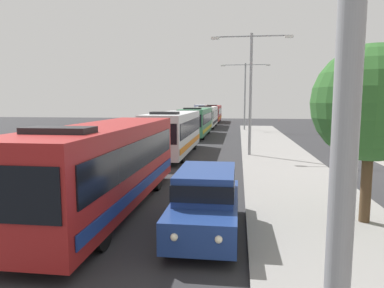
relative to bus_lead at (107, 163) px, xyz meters
name	(u,v)px	position (x,y,z in m)	size (l,w,h in m)	color
bus_lead	(107,163)	(0.00, 0.00, 0.00)	(2.58, 10.82, 3.21)	maroon
bus_second_in_line	(174,131)	(0.00, 13.15, 0.00)	(2.58, 10.76, 3.21)	silver
bus_middle	(196,121)	(0.00, 26.74, 0.00)	(2.58, 11.31, 3.21)	#33724C
bus_fourth_in_line	(207,116)	(0.00, 40.13, 0.00)	(2.58, 11.00, 3.21)	silver
bus_rear	(213,113)	(0.00, 53.03, 0.00)	(2.58, 10.55, 3.21)	maroon
white_suv	(206,199)	(3.70, -1.78, -0.66)	(1.86, 4.78, 1.90)	navy
box_truck_oncoming	(201,111)	(-3.30, 62.00, 0.01)	(2.35, 7.23, 3.15)	navy
streetlamp_mid	(251,82)	(5.40, 12.83, 3.49)	(5.46, 0.28, 8.26)	gray
streetlamp_far	(245,89)	(5.40, 34.62, 3.70)	(6.27, 0.28, 8.56)	gray
roadside_tree	(371,103)	(8.53, -0.56, 2.12)	(3.51, 3.51, 5.42)	#4C3823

